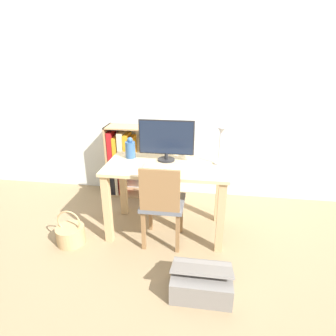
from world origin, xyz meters
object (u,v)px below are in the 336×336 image
object	(u,v)px
monitor	(166,139)
bookshelf	(128,159)
keyboard	(165,167)
desk_lamp	(220,142)
vase	(130,149)
basket	(71,234)
storage_box	(201,282)
chair	(162,202)

from	to	relation	value
monitor	bookshelf	size ratio (longest dim) A/B	0.60
keyboard	desk_lamp	world-z (taller)	desk_lamp
vase	desk_lamp	xyz separation A→B (m)	(0.90, -0.10, 0.14)
keyboard	vase	distance (m)	0.47
desk_lamp	basket	distance (m)	1.72
keyboard	storage_box	bearing A→B (deg)	-61.19
vase	desk_lamp	distance (m)	0.92
desk_lamp	vase	bearing A→B (deg)	173.37
vase	desk_lamp	bearing A→B (deg)	-6.63
vase	storage_box	xyz separation A→B (m)	(0.80, -0.96, -0.74)
bookshelf	monitor	bearing A→B (deg)	-47.14
keyboard	bookshelf	bearing A→B (deg)	125.83
bookshelf	vase	bearing A→B (deg)	-70.70
bookshelf	storage_box	xyz separation A→B (m)	(1.01, -1.57, -0.39)
monitor	keyboard	world-z (taller)	monitor
vase	basket	world-z (taller)	vase
desk_lamp	bookshelf	distance (m)	1.42
keyboard	desk_lamp	bearing A→B (deg)	14.20
chair	desk_lamp	bearing A→B (deg)	21.60
vase	bookshelf	xyz separation A→B (m)	(-0.22, 0.62, -0.36)
keyboard	bookshelf	size ratio (longest dim) A/B	0.44
monitor	chair	bearing A→B (deg)	-87.94
vase	desk_lamp	world-z (taller)	desk_lamp
keyboard	chair	size ratio (longest dim) A/B	0.48
vase	chair	distance (m)	0.67
monitor	vase	world-z (taller)	monitor
chair	storage_box	size ratio (longest dim) A/B	1.78
desk_lamp	storage_box	size ratio (longest dim) A/B	0.82
vase	storage_box	world-z (taller)	vase
chair	bookshelf	distance (m)	1.18
keyboard	chair	distance (m)	0.33
desk_lamp	bookshelf	bearing A→B (deg)	147.13
storage_box	monitor	bearing A→B (deg)	114.06
keyboard	storage_box	distance (m)	1.05
monitor	desk_lamp	xyz separation A→B (m)	(0.52, -0.08, 0.01)
keyboard	basket	bearing A→B (deg)	-163.29
basket	storage_box	size ratio (longest dim) A/B	0.76
bookshelf	storage_box	bearing A→B (deg)	-57.26
storage_box	desk_lamp	bearing A→B (deg)	82.77
chair	basket	bearing A→B (deg)	179.36
keyboard	chair	world-z (taller)	chair
desk_lamp	basket	world-z (taller)	desk_lamp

